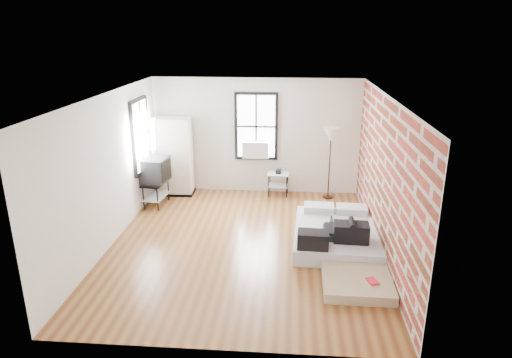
# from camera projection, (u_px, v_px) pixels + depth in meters

# --- Properties ---
(ground) EXTENTS (6.00, 6.00, 0.00)m
(ground) POSITION_uv_depth(u_px,v_px,m) (244.00, 244.00, 8.66)
(ground) COLOR brown
(ground) RESTS_ON ground
(room_shell) EXTENTS (5.02, 6.02, 2.80)m
(room_shell) POSITION_uv_depth(u_px,v_px,m) (258.00, 151.00, 8.43)
(room_shell) COLOR silver
(room_shell) RESTS_ON ground
(mattress_main) EXTENTS (1.66, 2.20, 0.68)m
(mattress_main) POSITION_uv_depth(u_px,v_px,m) (336.00, 233.00, 8.67)
(mattress_main) COLOR silver
(mattress_main) RESTS_ON ground
(mattress_bare) EXTENTS (1.11, 2.07, 0.44)m
(mattress_bare) POSITION_uv_depth(u_px,v_px,m) (351.00, 259.00, 7.83)
(mattress_bare) COLOR tan
(mattress_bare) RESTS_ON ground
(wardrobe) EXTENTS (0.96, 0.57, 1.89)m
(wardrobe) POSITION_uv_depth(u_px,v_px,m) (173.00, 157.00, 11.01)
(wardrobe) COLOR black
(wardrobe) RESTS_ON ground
(side_table) EXTENTS (0.52, 0.42, 0.66)m
(side_table) POSITION_uv_depth(u_px,v_px,m) (278.00, 178.00, 11.05)
(side_table) COLOR black
(side_table) RESTS_ON ground
(floor_lamp) EXTENTS (0.37, 0.37, 1.72)m
(floor_lamp) POSITION_uv_depth(u_px,v_px,m) (331.00, 138.00, 10.56)
(floor_lamp) COLOR black
(floor_lamp) RESTS_ON ground
(tv_stand) EXTENTS (0.63, 0.84, 1.13)m
(tv_stand) POSITION_uv_depth(u_px,v_px,m) (155.00, 172.00, 10.31)
(tv_stand) COLOR black
(tv_stand) RESTS_ON ground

